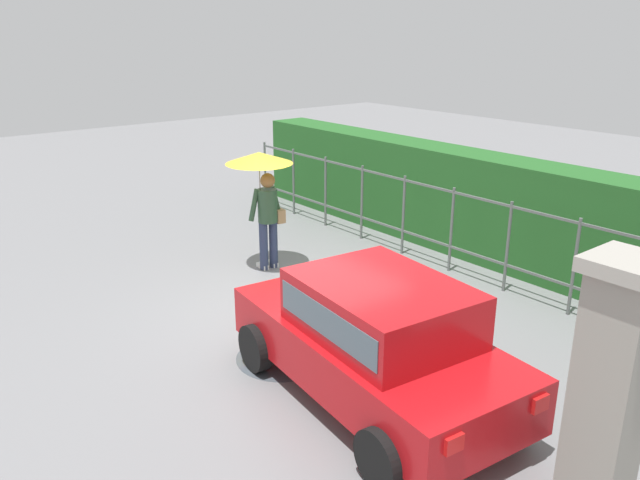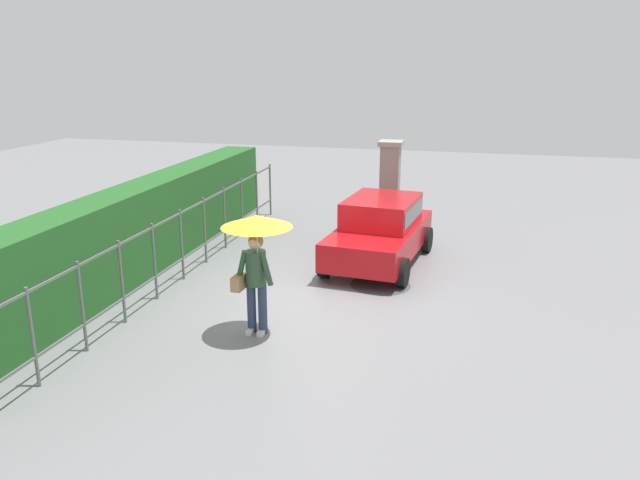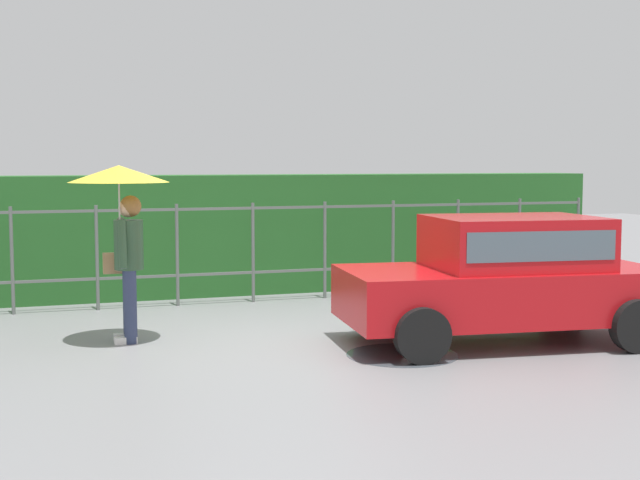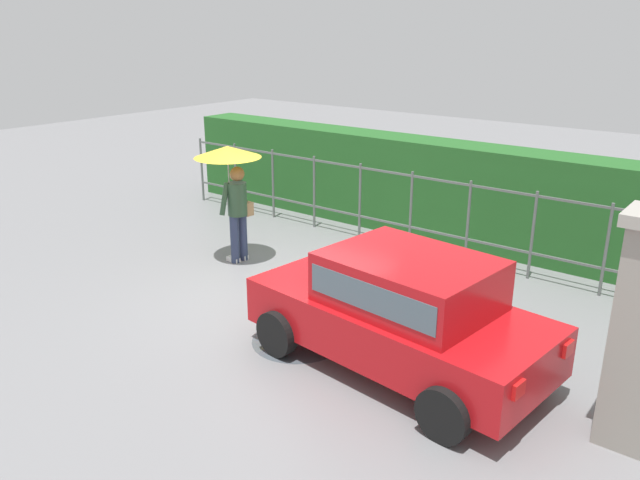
% 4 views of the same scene
% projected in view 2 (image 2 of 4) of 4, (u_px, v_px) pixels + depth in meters
% --- Properties ---
extents(ground_plane, '(40.00, 40.00, 0.00)m').
position_uv_depth(ground_plane, '(323.00, 298.00, 12.10)').
color(ground_plane, slate).
extents(car, '(3.88, 2.18, 1.48)m').
position_uv_depth(car, '(380.00, 228.00, 13.92)').
color(car, '#B71116').
rests_on(car, ground).
extents(pedestrian, '(1.15, 1.15, 2.08)m').
position_uv_depth(pedestrian, '(256.00, 243.00, 10.07)').
color(pedestrian, '#2D3856').
rests_on(pedestrian, ground).
extents(gate_pillar, '(0.60, 0.60, 2.42)m').
position_uv_depth(gate_pillar, '(390.00, 187.00, 16.20)').
color(gate_pillar, gray).
rests_on(gate_pillar, ground).
extents(fence_section, '(11.47, 0.05, 1.50)m').
position_uv_depth(fence_section, '(181.00, 241.00, 12.88)').
color(fence_section, '#59605B').
rests_on(fence_section, ground).
extents(hedge_row, '(12.42, 0.90, 1.90)m').
position_uv_depth(hedge_row, '(135.00, 232.00, 13.09)').
color(hedge_row, '#235B23').
rests_on(hedge_row, ground).
extents(puddle_near, '(1.24, 1.24, 0.00)m').
position_uv_depth(puddle_near, '(380.00, 285.00, 12.77)').
color(puddle_near, '#4C545B').
rests_on(puddle_near, ground).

